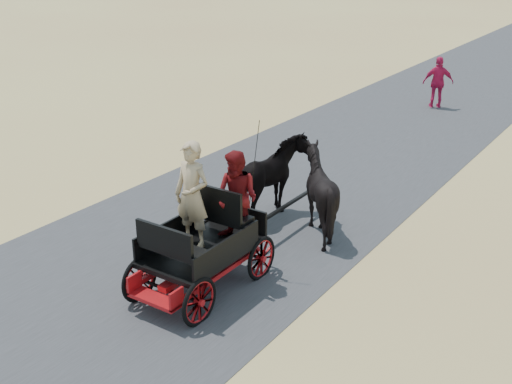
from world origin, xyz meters
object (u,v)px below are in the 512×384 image
Objects in this scene: horse_left at (272,181)px; horse_right at (319,192)px; pedestrian at (438,82)px; carriage at (202,268)px.

horse_right reaches higher than horse_left.
pedestrian is at bearing -82.48° from horse_right.
horse_left is 1.16× the size of pedestrian.
carriage is 1.39× the size of pedestrian.
carriage is 1.41× the size of horse_right.
pedestrian is at bearing -88.25° from horse_left.
horse_left is at bearing 63.46° from pedestrian.
horse_left reaches higher than carriage.
pedestrian is at bearing 93.64° from carriage.
horse_left is 1.10m from horse_right.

